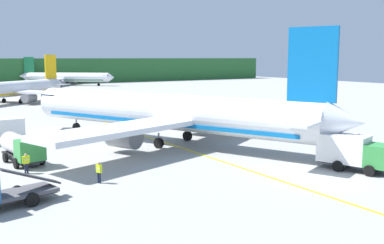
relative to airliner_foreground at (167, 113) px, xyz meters
name	(u,v)px	position (x,y,z in m)	size (l,w,h in m)	color
ground	(97,115)	(2.53, 28.51, -3.49)	(240.00, 320.00, 0.20)	#999993
distant_treeline	(0,72)	(2.53, 121.59, 1.09)	(216.00, 6.00, 8.96)	#28602D
airliner_foreground	(167,113)	(0.00, 0.00, 0.00)	(33.13, 39.33, 11.90)	silver
airliner_mid_apron	(9,90)	(-6.39, 54.91, -0.57)	(29.41, 25.15, 9.90)	white
airliner_far_taxiway	(66,77)	(20.88, 108.53, -0.70)	(27.33, 23.81, 9.45)	white
service_truck_fuel	(21,147)	(-15.32, -1.32, -1.99)	(2.93, 6.65, 2.40)	#338C3F
service_truck_pushback	(353,151)	(7.37, -18.55, -1.80)	(3.92, 6.10, 2.89)	#338C3F
cargo_container_near	(361,144)	(13.45, -14.67, -2.43)	(2.30, 2.30, 2.03)	#333338
crew_marshaller	(26,162)	(-15.82, -5.45, -2.42)	(0.62, 0.29, 1.65)	#191E33
crew_loader_left	(99,171)	(-11.85, -11.28, -2.43)	(0.38, 0.59, 1.63)	#191E33
apron_guide_line	(189,150)	(0.08, -4.48, -3.39)	(0.30, 60.00, 0.01)	yellow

